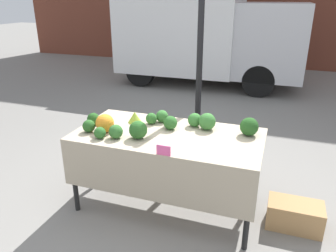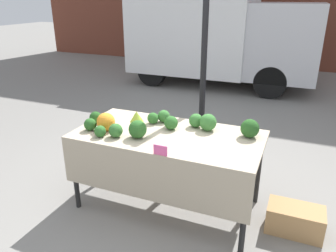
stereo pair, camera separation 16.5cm
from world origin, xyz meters
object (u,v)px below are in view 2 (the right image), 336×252
orange_cauliflower (106,122)px  produce_crate (295,220)px  parked_truck (217,29)px  price_sign (160,150)px

orange_cauliflower → produce_crate: bearing=6.5°
parked_truck → orange_cauliflower: bearing=-86.6°
parked_truck → orange_cauliflower: 5.44m
parked_truck → orange_cauliflower: size_ratio=23.86×
price_sign → produce_crate: (1.13, 0.50, -0.73)m
parked_truck → produce_crate: size_ratio=8.57×
orange_cauliflower → price_sign: (0.72, -0.29, -0.05)m
parked_truck → produce_crate: bearing=-67.3°
produce_crate → parked_truck: bearing=112.7°
parked_truck → price_sign: (1.04, -5.70, -0.47)m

